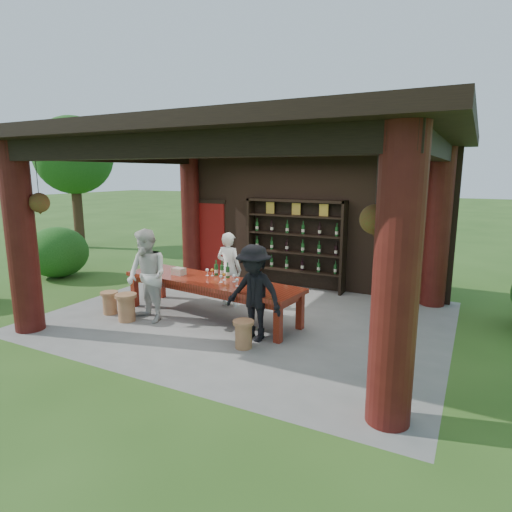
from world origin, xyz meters
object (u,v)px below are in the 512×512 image
at_px(wine_shelf, 295,244).
at_px(stool_far_left, 110,302).
at_px(host, 229,269).
at_px(guest_woman, 147,276).
at_px(napkin_basket, 179,271).
at_px(stool_near_left, 126,307).
at_px(tasting_table, 211,285).
at_px(guest_man, 254,293).
at_px(stool_near_right, 244,334).

height_order(wine_shelf, stool_far_left, wine_shelf).
xyz_separation_m(stool_far_left, host, (1.83, 1.60, 0.55)).
xyz_separation_m(guest_woman, napkin_basket, (0.14, 0.78, -0.06)).
bearing_deg(host, stool_near_left, 57.46).
distance_m(tasting_table, host, 0.81).
bearing_deg(napkin_basket, host, 46.13).
bearing_deg(guest_man, guest_woman, -171.48).
xyz_separation_m(wine_shelf, guest_woman, (-1.55, -3.50, -0.21)).
bearing_deg(tasting_table, stool_near_right, -38.51).
distance_m(tasting_table, guest_woman, 1.22).
relative_size(wine_shelf, stool_far_left, 5.42).
xyz_separation_m(host, guest_woman, (-0.87, -1.54, 0.09)).
bearing_deg(stool_near_left, tasting_table, 36.65).
distance_m(guest_woman, guest_man, 2.23).
bearing_deg(guest_man, stool_near_left, -167.16).
distance_m(stool_near_right, guest_woman, 2.35).
bearing_deg(wine_shelf, guest_man, -78.82).
bearing_deg(host, napkin_basket, 48.61).
bearing_deg(host, stool_far_left, 43.61).
bearing_deg(stool_far_left, stool_near_left, -14.65).
bearing_deg(host, guest_man, 135.63).
bearing_deg(tasting_table, guest_woman, -141.16).
bearing_deg(napkin_basket, guest_woman, -99.87).
bearing_deg(wine_shelf, tasting_table, -102.80).
distance_m(stool_far_left, napkin_basket, 1.50).
xyz_separation_m(stool_near_left, guest_man, (2.59, 0.31, 0.54)).
bearing_deg(stool_near_right, napkin_basket, 152.87).
height_order(stool_near_left, guest_man, guest_man).
bearing_deg(host, guest_woman, 63.10).
distance_m(guest_man, napkin_basket, 2.20).
relative_size(stool_far_left, host, 0.29).
xyz_separation_m(guest_woman, guest_man, (2.23, 0.09, -0.06)).
xyz_separation_m(stool_near_right, guest_man, (-0.02, 0.39, 0.58)).
xyz_separation_m(wine_shelf, napkin_basket, (-1.42, -2.72, -0.27)).
distance_m(tasting_table, napkin_basket, 0.81).
bearing_deg(napkin_basket, wine_shelf, 62.46).
relative_size(stool_near_right, stool_far_left, 1.00).
height_order(stool_near_left, host, host).
height_order(wine_shelf, napkin_basket, wine_shelf).
height_order(wine_shelf, host, wine_shelf).
height_order(stool_near_right, guest_woman, guest_woman).
relative_size(host, guest_man, 0.96).
xyz_separation_m(host, napkin_basket, (-0.73, -0.76, 0.03)).
distance_m(stool_near_right, host, 2.36).
bearing_deg(wine_shelf, host, -109.29).
height_order(tasting_table, napkin_basket, napkin_basket).
height_order(stool_near_left, napkin_basket, napkin_basket).
bearing_deg(stool_near_left, host, 54.98).
relative_size(guest_woman, guest_man, 1.08).
bearing_deg(tasting_table, stool_near_left, -143.35).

